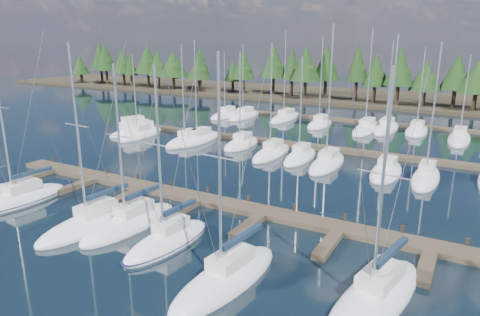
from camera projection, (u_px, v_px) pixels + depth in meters
The scene contains 13 objects.
ground at pixel (264, 166), 46.34m from camera, with size 260.00×260.00×0.00m, color black.
far_shore at pixel (381, 98), 96.69m from camera, with size 220.00×30.00×0.60m, color #322A1B.
main_dock at pixel (197, 201), 35.66m from camera, with size 44.00×6.13×0.90m.
back_docks at pixel (323, 131), 62.75m from camera, with size 50.00×21.80×0.40m.
front_sailboat_1 at pixel (19, 199), 35.90m from camera, with size 3.90×9.04×14.73m.
front_sailboat_2 at pixel (93, 223), 31.26m from camera, with size 3.51×9.23×13.86m.
front_sailboat_3 at pixel (131, 223), 31.24m from camera, with size 3.28×8.84×12.53m.
front_sailboat_4 at pixel (168, 241), 28.46m from camera, with size 3.18×7.94×12.60m.
front_sailboat_5 at pixel (227, 278), 24.04m from camera, with size 3.72×9.15×13.52m.
front_sailboat_6 at pixel (376, 297), 22.26m from camera, with size 4.69×9.97×12.96m.
back_sailboat_rows at pixel (312, 137), 58.90m from camera, with size 45.61×33.32×15.68m.
motor_yacht_left at pixel (136, 130), 61.97m from camera, with size 5.16×8.85×4.19m.
tree_line at pixel (376, 70), 86.33m from camera, with size 182.92×12.21×12.84m.
Camera 1 is at (19.43, -10.03, 13.25)m, focal length 32.00 mm.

